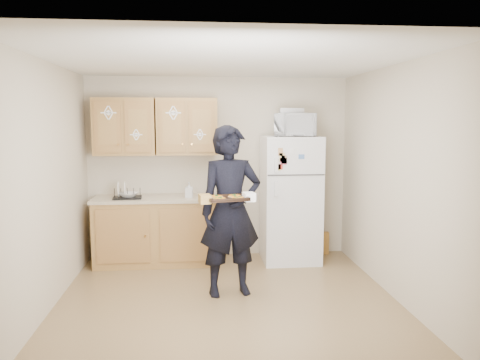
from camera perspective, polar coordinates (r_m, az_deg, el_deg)
name	(u,v)px	position (r m, az deg, el deg)	size (l,w,h in m)	color
floor	(228,302)	(5.10, -1.49, -14.69)	(3.60, 3.60, 0.00)	brown
ceiling	(227,60)	(4.77, -1.59, 14.39)	(3.60, 3.60, 0.00)	white
wall_back	(219,168)	(6.56, -2.62, 1.52)	(3.60, 0.04, 2.50)	beige
wall_front	(247,224)	(3.01, 0.84, -5.39)	(3.60, 0.04, 2.50)	beige
wall_left	(45,188)	(4.99, -22.63, -0.88)	(0.04, 3.60, 2.50)	beige
wall_right	(397,183)	(5.22, 18.59, -0.36)	(0.04, 3.60, 2.50)	beige
refrigerator	(290,199)	(6.37, 6.14, -2.32)	(0.75, 0.70, 1.70)	silver
base_cabinet	(157,231)	(6.40, -10.10, -6.20)	(1.60, 0.60, 0.86)	olive
countertop	(156,198)	(6.31, -10.20, -2.22)	(1.64, 0.64, 0.04)	tan
upper_cab_left	(125,127)	(6.40, -13.88, 6.32)	(0.80, 0.33, 0.75)	olive
upper_cab_right	(187,127)	(6.34, -6.48, 6.48)	(0.80, 0.33, 0.75)	olive
cereal_box	(321,243)	(6.86, 9.90, -7.59)	(0.20, 0.07, 0.32)	gold
person	(231,211)	(5.09, -1.16, -3.81)	(0.68, 0.45, 1.86)	black
baking_tray	(227,199)	(4.76, -1.57, -2.31)	(0.41, 0.30, 0.04)	black
pizza_front_left	(220,199)	(4.67, -2.49, -2.30)	(0.14, 0.14, 0.02)	orange
pizza_front_right	(238,198)	(4.72, -0.25, -2.19)	(0.14, 0.14, 0.02)	orange
pizza_back_left	(217,197)	(4.80, -2.87, -2.04)	(0.14, 0.14, 0.02)	orange
pizza_back_right	(234,196)	(4.85, -0.70, -1.94)	(0.14, 0.14, 0.02)	orange
microwave	(295,125)	(6.24, 6.71, 6.70)	(0.55, 0.37, 0.30)	silver
foil_pan	(291,111)	(6.26, 6.25, 8.39)	(0.31, 0.22, 0.07)	silver
dish_rack	(127,193)	(6.26, -13.57, -1.53)	(0.36, 0.27, 0.14)	black
bowl	(129,195)	(6.26, -13.40, -1.76)	(0.24, 0.24, 0.06)	silver
soap_bottle	(189,190)	(6.18, -6.23, -1.20)	(0.09, 0.09, 0.20)	silver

